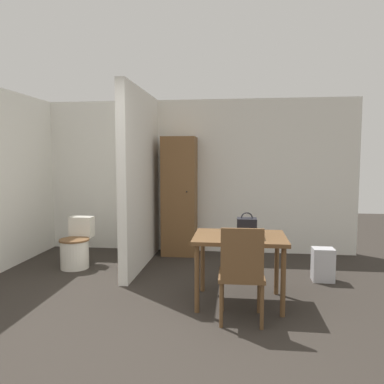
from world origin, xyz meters
The scene contains 9 objects.
ground_plane centered at (0.00, 0.00, 0.00)m, with size 16.00×16.00×0.00m, color #2D2823.
wall_back centered at (0.00, 3.35, 1.25)m, with size 5.58×0.12×2.50m.
partition_wall centered at (-0.48, 2.37, 1.25)m, with size 0.12×1.84×2.50m.
dining_table centered at (0.92, 1.11, 0.64)m, with size 0.97×0.73×0.74m.
wooden_chair centered at (0.94, 0.60, 0.50)m, with size 0.44×0.44×0.93m.
toilet centered at (-1.39, 2.16, 0.28)m, with size 0.42×0.56×0.69m.
handbag centered at (0.99, 1.03, 0.84)m, with size 0.20×0.17×0.26m.
wooden_cabinet centered at (-0.03, 3.06, 0.94)m, with size 0.54×0.46×1.89m.
space_heater centered at (1.98, 1.95, 0.21)m, with size 0.26×0.21×0.42m.
Camera 1 is at (0.89, -2.84, 1.56)m, focal length 35.00 mm.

